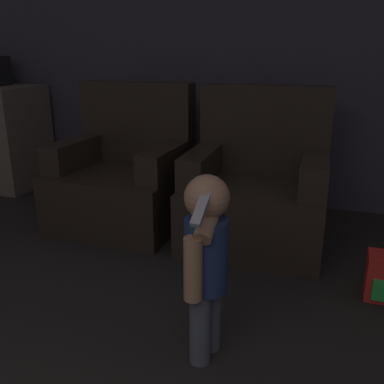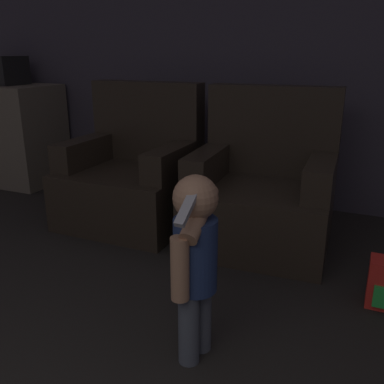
{
  "view_description": "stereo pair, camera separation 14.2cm",
  "coord_description": "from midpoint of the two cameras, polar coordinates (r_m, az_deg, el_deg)",
  "views": [
    {
      "loc": [
        0.53,
        1.01,
        1.22
      ],
      "look_at": [
        -0.19,
        3.03,
        0.51
      ],
      "focal_mm": 40.0,
      "sensor_mm": 36.0,
      "label": 1
    },
    {
      "loc": [
        0.66,
        1.06,
        1.22
      ],
      "look_at": [
        -0.19,
        3.03,
        0.51
      ],
      "focal_mm": 40.0,
      "sensor_mm": 36.0,
      "label": 2
    }
  ],
  "objects": [
    {
      "name": "armchair_left",
      "position": [
        3.19,
        -6.63,
        2.06
      ],
      "size": [
        0.88,
        0.79,
        1.01
      ],
      "rotation": [
        0.0,
        0.0,
        -0.01
      ],
      "color": "black",
      "rests_on": "ground_plane"
    },
    {
      "name": "armchair_right",
      "position": [
        2.84,
        10.79,
        -0.14
      ],
      "size": [
        0.91,
        0.82,
        1.01
      ],
      "rotation": [
        0.0,
        0.0,
        0.04
      ],
      "color": "black",
      "rests_on": "ground_plane"
    },
    {
      "name": "person_toddler",
      "position": [
        1.68,
        2.81,
        -8.48
      ],
      "size": [
        0.17,
        0.31,
        0.79
      ],
      "rotation": [
        0.0,
        0.0,
        -1.73
      ],
      "color": "#474C56",
      "rests_on": "ground_plane"
    },
    {
      "name": "wall_back",
      "position": [
        3.52,
        14.43,
        19.01
      ],
      "size": [
        8.4,
        0.05,
        2.6
      ],
      "color": "#3D3842",
      "rests_on": "ground_plane"
    },
    {
      "name": "kitchen_counter",
      "position": [
        4.51,
        -22.49,
        7.2
      ],
      "size": [
        0.99,
        0.61,
        0.93
      ],
      "color": "#665B4C",
      "rests_on": "ground_plane"
    }
  ]
}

